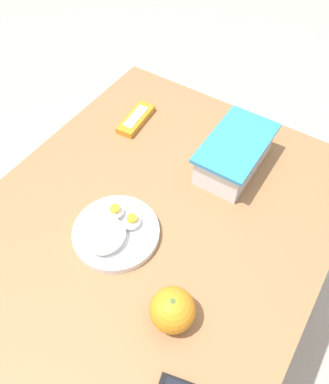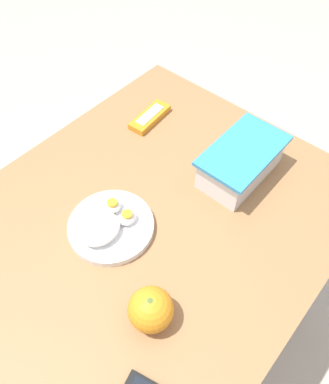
{
  "view_description": "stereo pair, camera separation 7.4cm",
  "coord_description": "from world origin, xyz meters",
  "px_view_note": "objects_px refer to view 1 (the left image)",
  "views": [
    {
      "loc": [
        0.36,
        0.28,
        1.49
      ],
      "look_at": [
        -0.08,
        -0.01,
        0.79
      ],
      "focal_mm": 35.0,
      "sensor_mm": 36.0,
      "label": 1
    },
    {
      "loc": [
        0.32,
        0.34,
        1.49
      ],
      "look_at": [
        -0.08,
        -0.01,
        0.79
      ],
      "focal_mm": 35.0,
      "sensor_mm": 36.0,
      "label": 2
    }
  ],
  "objects_px": {
    "orange_fruit": "(172,310)",
    "candy_bar": "(136,119)",
    "rice_plate": "(115,232)",
    "food_container": "(234,156)"
  },
  "relations": [
    {
      "from": "orange_fruit",
      "to": "rice_plate",
      "type": "distance_m",
      "value": 0.22
    },
    {
      "from": "food_container",
      "to": "candy_bar",
      "type": "xyz_separation_m",
      "value": [
        -0.0,
        -0.31,
        -0.03
      ]
    },
    {
      "from": "orange_fruit",
      "to": "rice_plate",
      "type": "relative_size",
      "value": 0.45
    },
    {
      "from": "orange_fruit",
      "to": "candy_bar",
      "type": "distance_m",
      "value": 0.57
    },
    {
      "from": "food_container",
      "to": "candy_bar",
      "type": "height_order",
      "value": "food_container"
    },
    {
      "from": "orange_fruit",
      "to": "candy_bar",
      "type": "bearing_deg",
      "value": -137.35
    },
    {
      "from": "candy_bar",
      "to": "food_container",
      "type": "bearing_deg",
      "value": 89.32
    },
    {
      "from": "candy_bar",
      "to": "orange_fruit",
      "type": "bearing_deg",
      "value": 42.65
    },
    {
      "from": "rice_plate",
      "to": "candy_bar",
      "type": "distance_m",
      "value": 0.38
    },
    {
      "from": "food_container",
      "to": "orange_fruit",
      "type": "xyz_separation_m",
      "value": [
        0.41,
        0.08,
        0.0
      ]
    }
  ]
}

